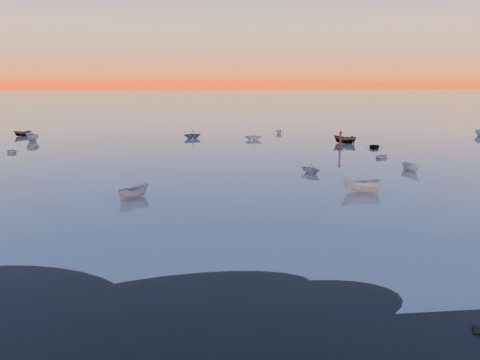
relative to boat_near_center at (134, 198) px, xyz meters
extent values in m
plane|color=#6F635C|center=(9.12, 76.00, 0.00)|extent=(600.00, 600.00, 0.00)
imported|color=gray|center=(0.00, 0.00, 0.00)|extent=(3.75, 3.90, 1.32)
imported|color=silver|center=(22.03, 10.69, 0.00)|extent=(3.56, 3.16, 1.16)
cylinder|color=#4F1211|center=(32.44, 30.64, 0.06)|extent=(1.00, 1.00, 0.33)
cylinder|color=#4F1211|center=(32.44, 30.64, 1.44)|extent=(0.36, 0.36, 2.89)
cone|color=#4F1211|center=(32.44, 30.64, 3.17)|extent=(0.67, 0.67, 0.56)
camera|label=1|loc=(6.40, -49.35, 12.76)|focal=35.00mm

